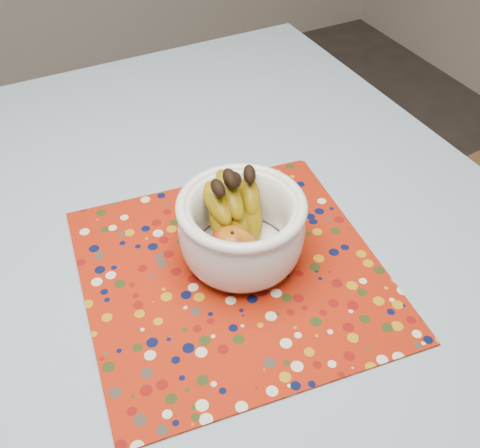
{
  "coord_description": "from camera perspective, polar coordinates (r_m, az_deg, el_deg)",
  "views": [
    {
      "loc": [
        -0.14,
        -0.63,
        1.42
      ],
      "look_at": [
        0.14,
        -0.08,
        0.83
      ],
      "focal_mm": 42.0,
      "sensor_mm": 36.0,
      "label": 1
    }
  ],
  "objects": [
    {
      "name": "table",
      "position": [
        0.99,
        -9.26,
        -6.56
      ],
      "size": [
        1.2,
        1.2,
        0.75
      ],
      "color": "brown",
      "rests_on": "ground"
    },
    {
      "name": "placemat",
      "position": [
        0.88,
        -0.78,
        -4.91
      ],
      "size": [
        0.5,
        0.5,
        0.0
      ],
      "primitive_type": "cube",
      "rotation": [
        0.0,
        0.0,
        -0.12
      ],
      "color": "#971B08",
      "rests_on": "tablecloth"
    },
    {
      "name": "fruit_bowl",
      "position": [
        0.86,
        -0.0,
        0.15
      ],
      "size": [
        0.2,
        0.21,
        0.15
      ],
      "color": "white",
      "rests_on": "placemat"
    },
    {
      "name": "tablecloth",
      "position": [
        0.93,
        -9.82,
        -3.31
      ],
      "size": [
        1.32,
        1.32,
        0.01
      ],
      "primitive_type": "cube",
      "color": "slate",
      "rests_on": "table"
    }
  ]
}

